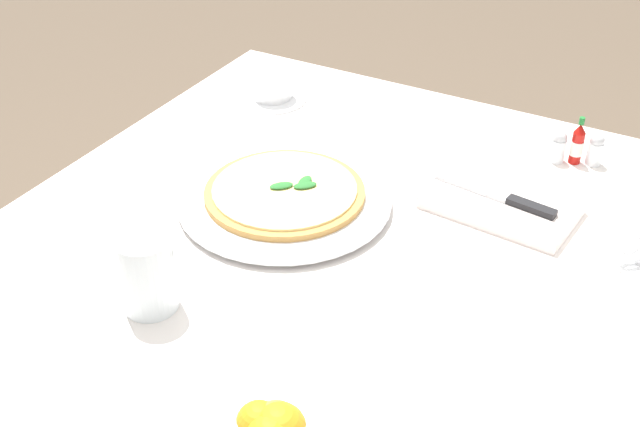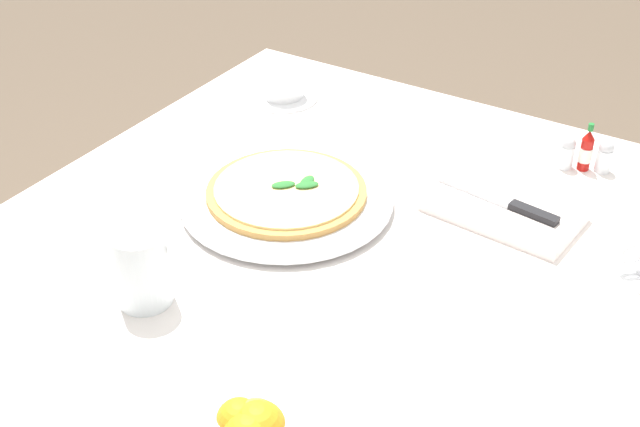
{
  "view_description": "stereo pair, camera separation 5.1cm",
  "coord_description": "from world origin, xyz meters",
  "px_view_note": "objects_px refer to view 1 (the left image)",
  "views": [
    {
      "loc": [
        -0.41,
        0.86,
        1.42
      ],
      "look_at": [
        0.07,
        -0.02,
        0.74
      ],
      "focal_mm": 46.44,
      "sensor_mm": 36.0,
      "label": 1
    },
    {
      "loc": [
        -0.46,
        0.83,
        1.42
      ],
      "look_at": [
        0.07,
        -0.02,
        0.74
      ],
      "focal_mm": 46.44,
      "sensor_mm": 36.0,
      "label": 2
    }
  ],
  "objects_px": {
    "pizza": "(285,192)",
    "napkin_folded": "(501,205)",
    "pizza_plate": "(285,199)",
    "salt_shaker": "(558,147)",
    "hot_sauce_bottle": "(577,144)",
    "water_glass_near_left": "(148,277)",
    "coffee_cup_left_edge": "(271,86)",
    "pepper_shaker": "(595,150)",
    "dinner_knife": "(500,196)"
  },
  "relations": [
    {
      "from": "coffee_cup_left_edge",
      "to": "napkin_folded",
      "type": "xyz_separation_m",
      "value": [
        -0.5,
        0.15,
        -0.02
      ]
    },
    {
      "from": "hot_sauce_bottle",
      "to": "water_glass_near_left",
      "type": "bearing_deg",
      "value": 58.63
    },
    {
      "from": "hot_sauce_bottle",
      "to": "pepper_shaker",
      "type": "xyz_separation_m",
      "value": [
        -0.03,
        -0.01,
        -0.01
      ]
    },
    {
      "from": "water_glass_near_left",
      "to": "pizza",
      "type": "bearing_deg",
      "value": -96.12
    },
    {
      "from": "salt_shaker",
      "to": "coffee_cup_left_edge",
      "type": "bearing_deg",
      "value": 3.68
    },
    {
      "from": "coffee_cup_left_edge",
      "to": "hot_sauce_bottle",
      "type": "height_order",
      "value": "hot_sauce_bottle"
    },
    {
      "from": "pizza_plate",
      "to": "dinner_knife",
      "type": "height_order",
      "value": "dinner_knife"
    },
    {
      "from": "pepper_shaker",
      "to": "napkin_folded",
      "type": "bearing_deg",
      "value": 66.87
    },
    {
      "from": "dinner_knife",
      "to": "napkin_folded",
      "type": "bearing_deg",
      "value": -180.0
    },
    {
      "from": "napkin_folded",
      "to": "pizza_plate",
      "type": "bearing_deg",
      "value": 31.61
    },
    {
      "from": "pizza_plate",
      "to": "napkin_folded",
      "type": "relative_size",
      "value": 1.41
    },
    {
      "from": "hot_sauce_bottle",
      "to": "salt_shaker",
      "type": "xyz_separation_m",
      "value": [
        0.03,
        0.01,
        -0.01
      ]
    },
    {
      "from": "water_glass_near_left",
      "to": "dinner_knife",
      "type": "height_order",
      "value": "water_glass_near_left"
    },
    {
      "from": "pizza",
      "to": "pizza_plate",
      "type": "bearing_deg",
      "value": 43.47
    },
    {
      "from": "coffee_cup_left_edge",
      "to": "salt_shaker",
      "type": "bearing_deg",
      "value": -176.32
    },
    {
      "from": "dinner_knife",
      "to": "pizza_plate",
      "type": "bearing_deg",
      "value": 34.81
    },
    {
      "from": "napkin_folded",
      "to": "salt_shaker",
      "type": "relative_size",
      "value": 4.1
    },
    {
      "from": "pizza_plate",
      "to": "pizza",
      "type": "height_order",
      "value": "pizza"
    },
    {
      "from": "pizza",
      "to": "coffee_cup_left_edge",
      "type": "distance_m",
      "value": 0.36
    },
    {
      "from": "hot_sauce_bottle",
      "to": "salt_shaker",
      "type": "distance_m",
      "value": 0.03
    },
    {
      "from": "pizza_plate",
      "to": "salt_shaker",
      "type": "relative_size",
      "value": 5.79
    },
    {
      "from": "hot_sauce_bottle",
      "to": "salt_shaker",
      "type": "bearing_deg",
      "value": 19.65
    },
    {
      "from": "water_glass_near_left",
      "to": "salt_shaker",
      "type": "distance_m",
      "value": 0.71
    },
    {
      "from": "coffee_cup_left_edge",
      "to": "pepper_shaker",
      "type": "xyz_separation_m",
      "value": [
        -0.59,
        -0.05,
        -0.0
      ]
    },
    {
      "from": "coffee_cup_left_edge",
      "to": "pepper_shaker",
      "type": "height_order",
      "value": "coffee_cup_left_edge"
    },
    {
      "from": "pizza",
      "to": "dinner_knife",
      "type": "distance_m",
      "value": 0.32
    },
    {
      "from": "water_glass_near_left",
      "to": "pepper_shaker",
      "type": "height_order",
      "value": "water_glass_near_left"
    },
    {
      "from": "pizza",
      "to": "hot_sauce_bottle",
      "type": "height_order",
      "value": "hot_sauce_bottle"
    },
    {
      "from": "pizza",
      "to": "dinner_knife",
      "type": "height_order",
      "value": "pizza"
    },
    {
      "from": "dinner_knife",
      "to": "salt_shaker",
      "type": "xyz_separation_m",
      "value": [
        -0.04,
        -0.19,
        0.0
      ]
    },
    {
      "from": "napkin_folded",
      "to": "pepper_shaker",
      "type": "distance_m",
      "value": 0.23
    },
    {
      "from": "napkin_folded",
      "to": "pepper_shaker",
      "type": "relative_size",
      "value": 4.1
    },
    {
      "from": "water_glass_near_left",
      "to": "pepper_shaker",
      "type": "distance_m",
      "value": 0.76
    },
    {
      "from": "napkin_folded",
      "to": "dinner_knife",
      "type": "relative_size",
      "value": 1.18
    },
    {
      "from": "water_glass_near_left",
      "to": "pepper_shaker",
      "type": "relative_size",
      "value": 1.89
    },
    {
      "from": "pizza",
      "to": "napkin_folded",
      "type": "relative_size",
      "value": 1.06
    },
    {
      "from": "napkin_folded",
      "to": "pepper_shaker",
      "type": "xyz_separation_m",
      "value": [
        -0.09,
        -0.21,
        0.02
      ]
    },
    {
      "from": "napkin_folded",
      "to": "pizza",
      "type": "bearing_deg",
      "value": 31.6
    },
    {
      "from": "pizza_plate",
      "to": "coffee_cup_left_edge",
      "type": "relative_size",
      "value": 2.5
    },
    {
      "from": "pizza_plate",
      "to": "pepper_shaker",
      "type": "relative_size",
      "value": 5.79
    },
    {
      "from": "pizza_plate",
      "to": "water_glass_near_left",
      "type": "relative_size",
      "value": 3.07
    },
    {
      "from": "pizza",
      "to": "napkin_folded",
      "type": "bearing_deg",
      "value": -153.37
    },
    {
      "from": "water_glass_near_left",
      "to": "hot_sauce_bottle",
      "type": "height_order",
      "value": "water_glass_near_left"
    },
    {
      "from": "pizza_plate",
      "to": "napkin_folded",
      "type": "height_order",
      "value": "napkin_folded"
    },
    {
      "from": "pizza_plate",
      "to": "dinner_knife",
      "type": "distance_m",
      "value": 0.32
    },
    {
      "from": "pizza_plate",
      "to": "napkin_folded",
      "type": "bearing_deg",
      "value": -153.36
    },
    {
      "from": "pizza",
      "to": "pepper_shaker",
      "type": "xyz_separation_m",
      "value": [
        -0.38,
        -0.35,
        0.0
      ]
    },
    {
      "from": "pizza",
      "to": "salt_shaker",
      "type": "bearing_deg",
      "value": -134.23
    },
    {
      "from": "dinner_knife",
      "to": "salt_shaker",
      "type": "bearing_deg",
      "value": -92.77
    },
    {
      "from": "pizza",
      "to": "dinner_knife",
      "type": "relative_size",
      "value": 1.25
    }
  ]
}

